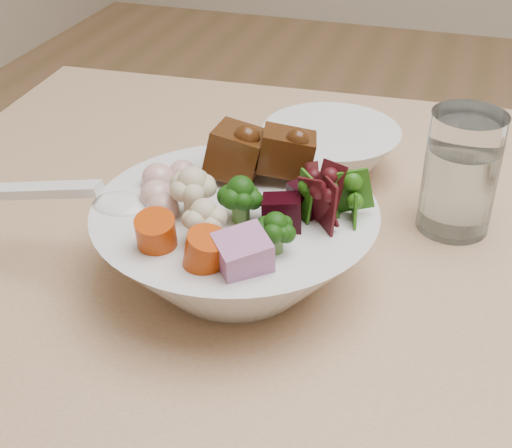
% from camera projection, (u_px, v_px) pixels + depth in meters
% --- Properties ---
extents(food_bowl, '(0.25, 0.25, 0.13)m').
position_uv_depth(food_bowl, '(238.00, 237.00, 0.62)').
color(food_bowl, silver).
rests_on(food_bowl, dining_table).
extents(soup_spoon, '(0.15, 0.05, 0.03)m').
position_uv_depth(soup_spoon, '(102.00, 202.00, 0.61)').
color(soup_spoon, silver).
rests_on(soup_spoon, food_bowl).
extents(water_glass, '(0.07, 0.07, 0.12)m').
position_uv_depth(water_glass, '(460.00, 177.00, 0.68)').
color(water_glass, white).
rests_on(water_glass, dining_table).
extents(side_bowl, '(0.15, 0.15, 0.05)m').
position_uv_depth(side_bowl, '(330.00, 150.00, 0.80)').
color(side_bowl, silver).
rests_on(side_bowl, dining_table).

